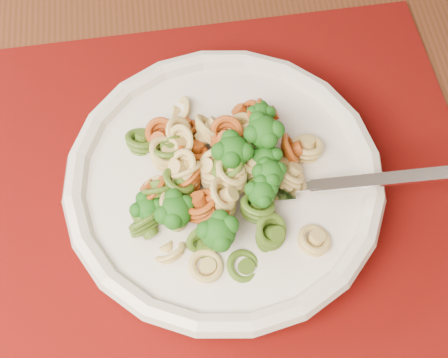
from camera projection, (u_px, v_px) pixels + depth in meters
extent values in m
cube|color=#542817|center=(185.00, 106.00, 0.64)|extent=(1.41, 0.93, 0.04)
cube|color=#640409|center=(204.00, 190.00, 0.57)|extent=(0.50, 0.39, 0.00)
cylinder|color=silver|center=(224.00, 197.00, 0.56)|extent=(0.12, 0.12, 0.01)
cylinder|color=silver|center=(224.00, 187.00, 0.54)|extent=(0.25, 0.25, 0.03)
torus|color=silver|center=(224.00, 179.00, 0.53)|extent=(0.27, 0.27, 0.02)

